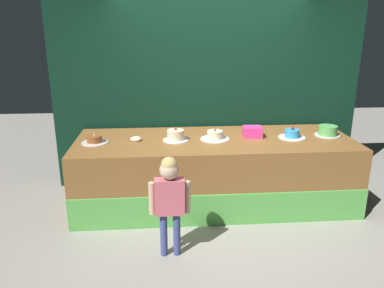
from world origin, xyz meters
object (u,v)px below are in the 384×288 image
at_px(cake_right, 292,134).
at_px(cake_far_left, 95,140).
at_px(pink_box, 252,132).
at_px(donut, 136,139).
at_px(child_figure, 170,193).
at_px(cake_left, 176,136).
at_px(cake_far_right, 328,131).
at_px(cake_center, 215,136).

bearing_deg(cake_right, cake_far_left, -179.48).
bearing_deg(pink_box, cake_right, -9.42).
distance_m(pink_box, donut, 1.43).
xyz_separation_m(child_figure, cake_left, (0.10, 1.12, 0.24)).
distance_m(child_figure, cake_left, 1.15).
bearing_deg(child_figure, cake_right, 35.89).
xyz_separation_m(child_figure, pink_box, (1.06, 1.19, 0.24)).
bearing_deg(cake_right, pink_box, 170.58).
distance_m(cake_far_left, cake_far_right, 2.87).
bearing_deg(cake_left, child_figure, -95.35).
relative_size(donut, cake_center, 0.38).
bearing_deg(donut, cake_far_left, -174.66).
height_order(cake_far_left, cake_left, cake_left).
distance_m(donut, cake_center, 0.96).
height_order(cake_left, cake_right, cake_left).
relative_size(pink_box, cake_right, 0.69).
height_order(donut, cake_left, cake_left).
bearing_deg(cake_far_right, cake_left, -178.32).
xyz_separation_m(cake_far_left, cake_center, (1.43, 0.03, 0.01)).
relative_size(cake_left, cake_right, 0.94).
distance_m(child_figure, cake_center, 1.29).
xyz_separation_m(cake_far_left, cake_left, (0.96, 0.03, 0.02)).
bearing_deg(cake_left, donut, 177.81).
relative_size(pink_box, cake_far_left, 0.73).
xyz_separation_m(pink_box, donut, (-1.43, -0.06, -0.04)).
xyz_separation_m(donut, cake_center, (0.96, -0.01, 0.02)).
bearing_deg(cake_far_right, donut, -179.10).
height_order(donut, cake_right, cake_right).
relative_size(pink_box, cake_far_right, 0.72).
distance_m(pink_box, cake_center, 0.48).
bearing_deg(cake_right, cake_center, 179.22).
xyz_separation_m(child_figure, donut, (-0.37, 1.14, 0.20)).
xyz_separation_m(child_figure, cake_far_left, (-0.85, 1.09, 0.22)).
height_order(cake_left, cake_center, cake_left).
bearing_deg(child_figure, cake_far_right, 30.21).
bearing_deg(cake_center, cake_left, -178.99).
bearing_deg(cake_far_right, child_figure, -149.79).
bearing_deg(child_figure, cake_left, 84.65).
bearing_deg(cake_center, cake_far_right, 1.90).
height_order(cake_right, cake_far_right, cake_right).
height_order(child_figure, cake_far_right, child_figure).
bearing_deg(cake_left, cake_center, 1.01).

